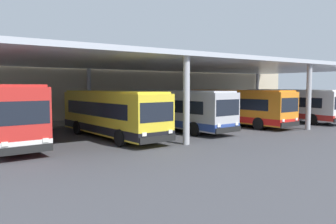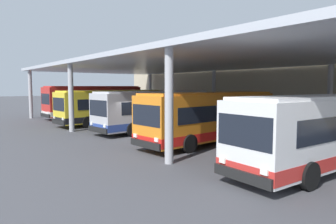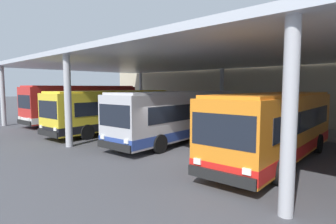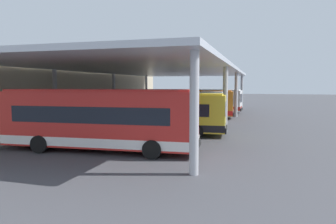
{
  "view_description": "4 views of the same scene",
  "coord_description": "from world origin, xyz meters",
  "px_view_note": "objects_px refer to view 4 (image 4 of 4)",
  "views": [
    {
      "loc": [
        -18.08,
        -18.2,
        3.47
      ],
      "look_at": [
        -3.66,
        3.18,
        1.48
      ],
      "focal_mm": 35.37,
      "sensor_mm": 36.0,
      "label": 1
    },
    {
      "loc": [
        16.86,
        -10.92,
        3.56
      ],
      "look_at": [
        -0.14,
        2.37,
        1.7
      ],
      "focal_mm": 32.09,
      "sensor_mm": 36.0,
      "label": 2
    },
    {
      "loc": [
        8.77,
        -9.78,
        3.46
      ],
      "look_at": [
        -5.85,
        5.46,
        1.51
      ],
      "focal_mm": 29.17,
      "sensor_mm": 36.0,
      "label": 3
    },
    {
      "loc": [
        -31.09,
        -5.08,
        3.83
      ],
      "look_at": [
        -6.38,
        2.24,
        1.52
      ],
      "focal_mm": 32.8,
      "sensor_mm": 36.0,
      "label": 4
    }
  ],
  "objects_px": {
    "bus_nearest_bay": "(99,119)",
    "bus_departing": "(203,100)",
    "bus_middle_bay": "(170,107)",
    "bench_waiting": "(90,115)",
    "trash_bin": "(104,112)",
    "bus_second_bay": "(157,113)",
    "bus_far_bay": "(187,103)"
  },
  "relations": [
    {
      "from": "bus_nearest_bay",
      "to": "bus_departing",
      "type": "distance_m",
      "value": 26.37
    },
    {
      "from": "bus_middle_bay",
      "to": "bus_nearest_bay",
      "type": "bearing_deg",
      "value": 177.6
    },
    {
      "from": "bench_waiting",
      "to": "trash_bin",
      "type": "bearing_deg",
      "value": 0.6
    },
    {
      "from": "trash_bin",
      "to": "bench_waiting",
      "type": "bearing_deg",
      "value": -179.4
    },
    {
      "from": "trash_bin",
      "to": "bus_nearest_bay",
      "type": "bearing_deg",
      "value": -152.52
    },
    {
      "from": "bus_middle_bay",
      "to": "bench_waiting",
      "type": "bearing_deg",
      "value": 90.18
    },
    {
      "from": "bus_middle_bay",
      "to": "trash_bin",
      "type": "xyz_separation_m",
      "value": [
        2.98,
        8.71,
        -0.98
      ]
    },
    {
      "from": "bus_second_bay",
      "to": "bus_departing",
      "type": "distance_m",
      "value": 19.65
    },
    {
      "from": "bus_far_bay",
      "to": "trash_bin",
      "type": "distance_m",
      "value": 9.67
    },
    {
      "from": "bus_departing",
      "to": "trash_bin",
      "type": "relative_size",
      "value": 10.86
    },
    {
      "from": "bus_nearest_bay",
      "to": "bus_middle_bay",
      "type": "distance_m",
      "value": 12.75
    },
    {
      "from": "bus_nearest_bay",
      "to": "bus_middle_bay",
      "type": "bearing_deg",
      "value": -2.4
    },
    {
      "from": "bus_middle_bay",
      "to": "bus_departing",
      "type": "xyz_separation_m",
      "value": [
        13.6,
        -0.8,
        0.0
      ]
    },
    {
      "from": "bus_departing",
      "to": "bench_waiting",
      "type": "relative_size",
      "value": 5.91
    },
    {
      "from": "bus_departing",
      "to": "bus_second_bay",
      "type": "bearing_deg",
      "value": 179.77
    },
    {
      "from": "bus_far_bay",
      "to": "bus_departing",
      "type": "height_order",
      "value": "same"
    },
    {
      "from": "bus_middle_bay",
      "to": "bus_departing",
      "type": "bearing_deg",
      "value": -3.35
    },
    {
      "from": "bus_nearest_bay",
      "to": "bus_second_bay",
      "type": "relative_size",
      "value": 1.07
    },
    {
      "from": "bus_second_bay",
      "to": "bench_waiting",
      "type": "distance_m",
      "value": 11.2
    },
    {
      "from": "bus_middle_bay",
      "to": "trash_bin",
      "type": "height_order",
      "value": "bus_middle_bay"
    },
    {
      "from": "bus_middle_bay",
      "to": "bus_far_bay",
      "type": "bearing_deg",
      "value": -2.49
    },
    {
      "from": "trash_bin",
      "to": "bus_far_bay",
      "type": "bearing_deg",
      "value": -69.13
    },
    {
      "from": "bench_waiting",
      "to": "bus_departing",
      "type": "bearing_deg",
      "value": -34.81
    },
    {
      "from": "bus_nearest_bay",
      "to": "trash_bin",
      "type": "height_order",
      "value": "bus_nearest_bay"
    },
    {
      "from": "bus_nearest_bay",
      "to": "bench_waiting",
      "type": "distance_m",
      "value": 15.14
    },
    {
      "from": "bus_far_bay",
      "to": "bus_second_bay",
      "type": "bearing_deg",
      "value": -177.99
    },
    {
      "from": "bus_second_bay",
      "to": "trash_bin",
      "type": "distance_m",
      "value": 13.09
    },
    {
      "from": "bus_far_bay",
      "to": "trash_bin",
      "type": "xyz_separation_m",
      "value": [
        -3.43,
        8.99,
        -0.98
      ]
    },
    {
      "from": "bus_departing",
      "to": "bench_waiting",
      "type": "xyz_separation_m",
      "value": [
        -13.63,
        9.48,
        -0.99
      ]
    },
    {
      "from": "bus_second_bay",
      "to": "trash_bin",
      "type": "relative_size",
      "value": 10.91
    },
    {
      "from": "bus_second_bay",
      "to": "bus_departing",
      "type": "bearing_deg",
      "value": -0.23
    },
    {
      "from": "bus_departing",
      "to": "bench_waiting",
      "type": "bearing_deg",
      "value": 145.19
    }
  ]
}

